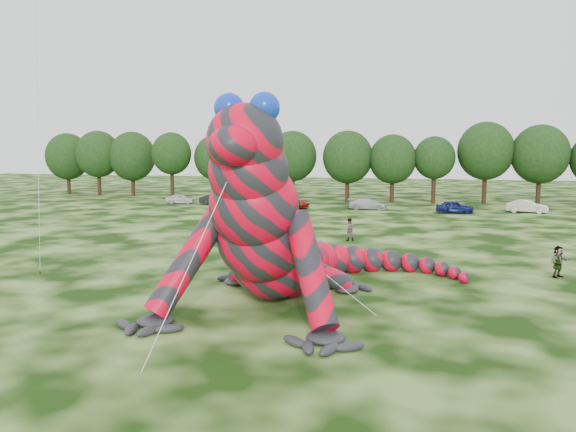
% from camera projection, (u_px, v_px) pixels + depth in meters
% --- Properties ---
extents(ground, '(240.00, 240.00, 0.00)m').
position_uv_depth(ground, '(396.00, 370.00, 17.91)').
color(ground, '#16330A').
rests_on(ground, ground).
extents(inflatable_gecko, '(16.14, 18.96, 9.22)m').
position_uv_depth(inflatable_gecko, '(280.00, 200.00, 26.39)').
color(inflatable_gecko, red).
rests_on(inflatable_gecko, ground).
extents(tree_0, '(6.91, 6.22, 9.51)m').
position_uv_depth(tree_0, '(68.00, 164.00, 87.87)').
color(tree_0, black).
rests_on(tree_0, ground).
extents(tree_1, '(6.74, 6.07, 9.81)m').
position_uv_depth(tree_1, '(98.00, 163.00, 85.17)').
color(tree_1, black).
rests_on(tree_1, ground).
extents(tree_2, '(7.04, 6.34, 9.64)m').
position_uv_depth(tree_2, '(132.00, 164.00, 84.53)').
color(tree_2, black).
rests_on(tree_2, ground).
extents(tree_3, '(5.81, 5.23, 9.44)m').
position_uv_depth(tree_3, '(172.00, 165.00, 81.10)').
color(tree_3, black).
rests_on(tree_3, ground).
extents(tree_4, '(6.22, 5.60, 9.06)m').
position_uv_depth(tree_4, '(215.00, 166.00, 81.19)').
color(tree_4, black).
rests_on(tree_4, ground).
extents(tree_5, '(7.16, 6.44, 9.80)m').
position_uv_depth(tree_5, '(258.00, 164.00, 79.26)').
color(tree_5, black).
rests_on(tree_5, ground).
extents(tree_6, '(6.52, 5.86, 9.49)m').
position_uv_depth(tree_6, '(293.00, 166.00, 76.21)').
color(tree_6, black).
rests_on(tree_6, ground).
extents(tree_7, '(6.68, 6.01, 9.48)m').
position_uv_depth(tree_7, '(348.00, 166.00, 74.46)').
color(tree_7, black).
rests_on(tree_7, ground).
extents(tree_8, '(6.14, 5.53, 8.94)m').
position_uv_depth(tree_8, '(392.00, 169.00, 73.21)').
color(tree_8, black).
rests_on(tree_8, ground).
extents(tree_9, '(5.27, 4.74, 8.68)m').
position_uv_depth(tree_9, '(434.00, 170.00, 72.26)').
color(tree_9, black).
rests_on(tree_9, ground).
extents(tree_10, '(7.09, 6.38, 10.50)m').
position_uv_depth(tree_10, '(485.00, 163.00, 71.76)').
color(tree_10, black).
rests_on(tree_10, ground).
extents(tree_11, '(7.01, 6.31, 10.07)m').
position_uv_depth(tree_11, '(540.00, 165.00, 69.83)').
color(tree_11, black).
rests_on(tree_11, ground).
extents(car_0, '(3.86, 2.05, 1.25)m').
position_uv_depth(car_0, '(180.00, 199.00, 72.17)').
color(car_0, silver).
rests_on(car_0, ground).
extents(car_1, '(4.22, 1.99, 1.34)m').
position_uv_depth(car_1, '(216.00, 199.00, 71.11)').
color(car_1, black).
rests_on(car_1, ground).
extents(car_2, '(5.26, 2.95, 1.39)m').
position_uv_depth(car_2, '(290.00, 202.00, 67.08)').
color(car_2, maroon).
rests_on(car_2, ground).
extents(car_3, '(4.51, 1.84, 1.31)m').
position_uv_depth(car_3, '(368.00, 204.00, 65.38)').
color(car_3, silver).
rests_on(car_3, ground).
extents(car_4, '(4.14, 1.89, 1.38)m').
position_uv_depth(car_4, '(455.00, 207.00, 61.70)').
color(car_4, '#101951').
rests_on(car_4, ground).
extents(car_5, '(4.54, 2.23, 1.43)m').
position_uv_depth(car_5, '(527.00, 206.00, 62.04)').
color(car_5, beige).
rests_on(car_5, ground).
extents(spectator_5, '(1.49, 1.54, 1.75)m').
position_uv_depth(spectator_5, '(558.00, 262.00, 30.72)').
color(spectator_5, gray).
rests_on(spectator_5, ground).
extents(spectator_4, '(0.83, 0.55, 1.66)m').
position_uv_depth(spectator_4, '(217.00, 212.00, 55.65)').
color(spectator_4, gray).
rests_on(spectator_4, ground).
extents(spectator_0, '(0.77, 0.81, 1.87)m').
position_uv_depth(spectator_0, '(261.00, 227.00, 44.25)').
color(spectator_0, gray).
rests_on(spectator_0, ground).
extents(spectator_1, '(0.97, 0.84, 1.74)m').
position_uv_depth(spectator_1, '(349.00, 229.00, 43.13)').
color(spectator_1, gray).
rests_on(spectator_1, ground).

